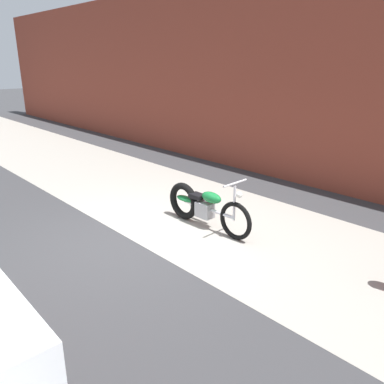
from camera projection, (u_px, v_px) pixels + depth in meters
ground_plane at (134, 241)px, 6.72m from camera, size 80.00×80.00×0.00m
sidewalk_slab at (206, 215)px, 7.84m from camera, size 36.00×3.50×0.01m
brick_building_wall at (311, 78)px, 9.24m from camera, size 36.00×0.50×5.09m
motorcycle_green at (202, 206)px, 7.22m from camera, size 2.01×0.58×1.03m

